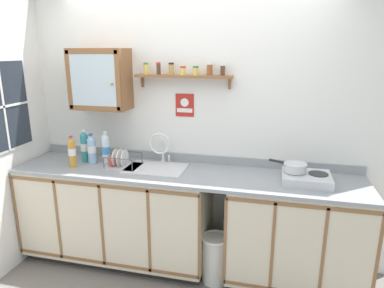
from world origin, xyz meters
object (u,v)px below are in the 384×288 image
(mug, at_px, (113,162))
(trash_bin, at_px, (215,258))
(hot_plate_stove, at_px, (306,178))
(saucepan, at_px, (295,167))
(dish_rack, at_px, (122,163))
(warning_sign, at_px, (185,105))
(bottle_detergent_teal_0, at_px, (85,147))
(wall_cabinet, at_px, (100,79))
(bottle_juice_amber_2, at_px, (72,152))
(bottle_water_clear_3, at_px, (106,148))
(sink, at_px, (157,169))
(bottle_water_blue_1, at_px, (92,149))

(mug, relative_size, trash_bin, 0.29)
(hot_plate_stove, distance_m, saucepan, 0.13)
(hot_plate_stove, height_order, dish_rack, dish_rack)
(dish_rack, xyz_separation_m, warning_sign, (0.52, 0.30, 0.51))
(bottle_detergent_teal_0, height_order, wall_cabinet, wall_cabinet)
(bottle_juice_amber_2, xyz_separation_m, mug, (0.36, 0.09, -0.09))
(bottle_detergent_teal_0, bearing_deg, mug, -14.13)
(bottle_water_clear_3, xyz_separation_m, mug, (0.12, -0.10, -0.09))
(hot_plate_stove, xyz_separation_m, bottle_water_clear_3, (-1.84, 0.09, 0.11))
(mug, height_order, wall_cabinet, wall_cabinet)
(sink, relative_size, trash_bin, 1.22)
(saucepan, xyz_separation_m, bottle_water_clear_3, (-1.74, 0.06, 0.03))
(bottle_water_clear_3, bearing_deg, bottle_detergent_teal_0, -175.95)
(bottle_detergent_teal_0, distance_m, wall_cabinet, 0.67)
(bottle_water_clear_3, height_order, dish_rack, bottle_water_clear_3)
(dish_rack, relative_size, wall_cabinet, 0.53)
(mug, distance_m, trash_bin, 1.28)
(warning_sign, bearing_deg, mug, -152.40)
(sink, height_order, saucepan, sink)
(mug, relative_size, wall_cabinet, 0.23)
(saucepan, distance_m, bottle_water_clear_3, 1.74)
(sink, bearing_deg, dish_rack, -173.73)
(dish_rack, xyz_separation_m, trash_bin, (0.92, -0.15, -0.77))
(bottle_juice_amber_2, bearing_deg, saucepan, 3.68)
(sink, bearing_deg, saucepan, -0.58)
(saucepan, bearing_deg, hot_plate_stove, -15.33)
(bottle_water_blue_1, relative_size, wall_cabinet, 0.52)
(bottle_water_blue_1, height_order, trash_bin, bottle_water_blue_1)
(saucepan, bearing_deg, sink, 179.42)
(hot_plate_stove, relative_size, saucepan, 1.24)
(trash_bin, bearing_deg, bottle_detergent_teal_0, 170.77)
(mug, bearing_deg, bottle_water_clear_3, 139.39)
(bottle_juice_amber_2, bearing_deg, bottle_water_blue_1, 46.47)
(wall_cabinet, relative_size, trash_bin, 1.27)
(hot_plate_stove, height_order, warning_sign, warning_sign)
(dish_rack, xyz_separation_m, mug, (-0.09, -0.02, 0.01))
(sink, distance_m, trash_bin, 0.95)
(bottle_juice_amber_2, xyz_separation_m, wall_cabinet, (0.19, 0.27, 0.65))
(mug, height_order, warning_sign, warning_sign)
(saucepan, bearing_deg, bottle_detergent_teal_0, 178.68)
(hot_plate_stove, relative_size, bottle_water_clear_3, 1.25)
(hot_plate_stove, relative_size, dish_rack, 1.30)
(hot_plate_stove, xyz_separation_m, mug, (-1.72, -0.01, 0.01))
(mug, xyz_separation_m, trash_bin, (1.00, -0.13, -0.78))
(wall_cabinet, bearing_deg, saucepan, -4.66)
(trash_bin, bearing_deg, warning_sign, 130.92)
(wall_cabinet, bearing_deg, sink, -13.00)
(saucepan, distance_m, wall_cabinet, 1.92)
(bottle_juice_amber_2, xyz_separation_m, bottle_water_clear_3, (0.24, 0.19, 0.00))
(bottle_juice_amber_2, distance_m, warning_sign, 1.13)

